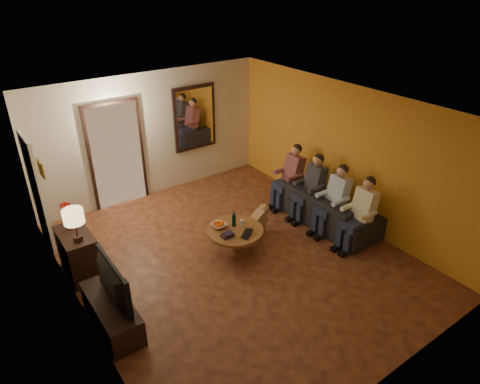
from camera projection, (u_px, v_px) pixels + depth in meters
floor at (236, 258)px, 7.27m from camera, size 5.00×6.00×0.01m
ceiling at (235, 109)px, 6.05m from camera, size 5.00×6.00×0.01m
back_wall at (152, 136)px, 8.81m from camera, size 5.00×0.02×2.60m
front_wall at (399, 298)px, 4.50m from camera, size 5.00×0.02×2.60m
left_wall at (73, 244)px, 5.37m from camera, size 0.02×6.00×2.60m
right_wall at (345, 154)px, 7.94m from camera, size 0.02×6.00×2.60m
orange_accent at (345, 154)px, 7.94m from camera, size 0.01×6.00×2.60m
kitchen_doorway at (117, 156)px, 8.51m from camera, size 1.00×0.06×2.10m
door_trim at (117, 156)px, 8.50m from camera, size 1.12×0.04×2.22m
fridge_glimpse at (130, 160)px, 8.71m from camera, size 0.45×0.03×1.70m
mirror_frame at (195, 118)px, 9.21m from camera, size 1.00×0.05×1.40m
mirror_glass at (195, 118)px, 9.18m from camera, size 0.86×0.02×1.26m
white_door at (37, 193)px, 7.18m from camera, size 0.06×0.85×2.04m
framed_art at (41, 169)px, 6.07m from camera, size 0.03×0.28×0.24m
art_canvas at (42, 168)px, 6.07m from camera, size 0.01×0.22×0.18m
dresser at (78, 254)px, 6.75m from camera, size 0.45×0.84×0.75m
table_lamp at (75, 225)px, 6.29m from camera, size 0.30×0.30×0.54m
flower_vase at (67, 215)px, 6.63m from camera, size 0.14×0.14×0.44m
tv_stand at (112, 313)px, 5.83m from camera, size 0.45×1.25×0.42m
tv at (106, 284)px, 5.59m from camera, size 1.04×0.14×0.60m
sofa at (325, 206)px, 8.18m from camera, size 2.22×0.87×0.65m
person_a at (361, 215)px, 7.35m from camera, size 0.60×0.40×1.20m
person_b at (335, 201)px, 7.78m from camera, size 0.60×0.40×1.20m
person_c at (312, 189)px, 8.21m from camera, size 0.60×0.40×1.20m
person_d at (291, 178)px, 8.64m from camera, size 0.60×0.40×1.20m
dog at (257, 221)px, 7.78m from camera, size 0.60×0.37×0.56m
coffee_table at (235, 240)px, 7.34m from camera, size 1.19×1.19×0.45m
bowl at (219, 225)px, 7.28m from camera, size 0.26×0.26×0.06m
oranges at (219, 222)px, 7.25m from camera, size 0.20×0.20×0.08m
wine_bottle at (234, 218)px, 7.26m from camera, size 0.07×0.07×0.31m
wine_glass at (242, 222)px, 7.34m from camera, size 0.06×0.06×0.10m
book_stack at (227, 235)px, 7.03m from camera, size 0.20×0.15×0.07m
laptop at (249, 234)px, 7.07m from camera, size 0.39×0.36×0.03m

